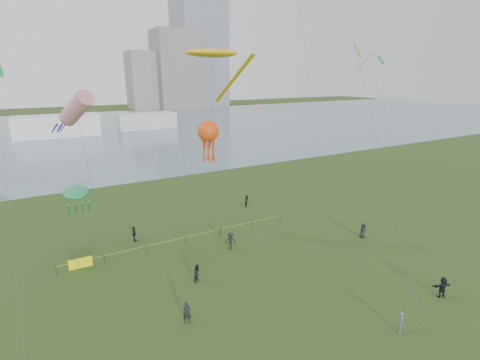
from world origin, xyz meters
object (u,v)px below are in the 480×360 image
kite_flyer (401,322)px  kite_octopus (208,132)px  kite_stingray (212,54)px  fence (125,253)px

kite_flyer → kite_octopus: bearing=67.4°
kite_stingray → kite_octopus: 7.35m
fence → kite_flyer: kite_flyer is taller
kite_flyer → kite_stingray: 26.88m
kite_octopus → kite_stingray: bearing=40.1°
kite_octopus → fence: bearing=158.1°
kite_stingray → kite_flyer: bearing=-96.4°
kite_stingray → kite_octopus: bearing=-149.0°
kite_flyer → kite_octopus: size_ratio=0.12×
fence → kite_stingray: bearing=0.8°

